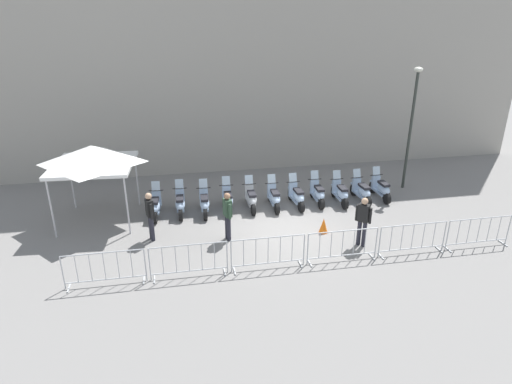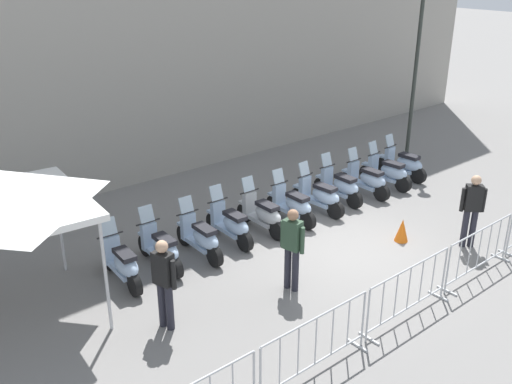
% 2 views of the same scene
% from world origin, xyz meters
% --- Properties ---
extents(ground_plane, '(120.00, 120.00, 0.00)m').
position_xyz_m(ground_plane, '(0.00, 0.00, 0.00)').
color(ground_plane, slate).
extents(building_facade, '(28.10, 4.51, 11.81)m').
position_xyz_m(building_facade, '(-0.60, 7.93, 5.91)').
color(building_facade, '#9E998E').
rests_on(building_facade, ground).
extents(motorcycle_0, '(0.56, 1.72, 1.24)m').
position_xyz_m(motorcycle_0, '(-4.75, 1.67, 0.45)').
color(motorcycle_0, black).
rests_on(motorcycle_0, ground).
extents(motorcycle_1, '(0.56, 1.72, 1.24)m').
position_xyz_m(motorcycle_1, '(-3.83, 1.79, 0.45)').
color(motorcycle_1, black).
rests_on(motorcycle_1, ground).
extents(motorcycle_2, '(0.56, 1.72, 1.24)m').
position_xyz_m(motorcycle_2, '(-2.91, 1.73, 0.45)').
color(motorcycle_2, black).
rests_on(motorcycle_2, ground).
extents(motorcycle_3, '(0.56, 1.72, 1.24)m').
position_xyz_m(motorcycle_3, '(-2.00, 1.93, 0.45)').
color(motorcycle_3, black).
rests_on(motorcycle_3, ground).
extents(motorcycle_4, '(0.56, 1.73, 1.24)m').
position_xyz_m(motorcycle_4, '(-1.07, 1.95, 0.45)').
color(motorcycle_4, black).
rests_on(motorcycle_4, ground).
extents(motorcycle_5, '(0.56, 1.73, 1.24)m').
position_xyz_m(motorcycle_5, '(-0.15, 1.96, 0.45)').
color(motorcycle_5, black).
rests_on(motorcycle_5, ground).
extents(motorcycle_6, '(0.61, 1.72, 1.24)m').
position_xyz_m(motorcycle_6, '(0.78, 2.01, 0.45)').
color(motorcycle_6, black).
rests_on(motorcycle_6, ground).
extents(motorcycle_7, '(0.56, 1.72, 1.24)m').
position_xyz_m(motorcycle_7, '(1.68, 2.20, 0.45)').
color(motorcycle_7, black).
rests_on(motorcycle_7, ground).
extents(motorcycle_8, '(0.56, 1.73, 1.24)m').
position_xyz_m(motorcycle_8, '(2.61, 2.12, 0.45)').
color(motorcycle_8, black).
rests_on(motorcycle_8, ground).
extents(motorcycle_9, '(0.61, 1.72, 1.24)m').
position_xyz_m(motorcycle_9, '(3.53, 2.21, 0.45)').
color(motorcycle_9, black).
rests_on(motorcycle_9, ground).
extents(motorcycle_10, '(0.58, 1.73, 1.24)m').
position_xyz_m(motorcycle_10, '(4.44, 2.41, 0.45)').
color(motorcycle_10, black).
rests_on(motorcycle_10, ground).
extents(barrier_segment_0, '(2.28, 0.60, 1.07)m').
position_xyz_m(barrier_segment_0, '(-5.74, -2.79, 0.53)').
color(barrier_segment_0, '#B2B5B7').
rests_on(barrier_segment_0, ground).
extents(barrier_segment_1, '(2.28, 0.60, 1.07)m').
position_xyz_m(barrier_segment_1, '(-3.37, -2.61, 0.53)').
color(barrier_segment_1, '#B2B5B7').
rests_on(barrier_segment_1, ground).
extents(barrier_segment_2, '(2.28, 0.60, 1.07)m').
position_xyz_m(barrier_segment_2, '(-1.01, -2.43, 0.53)').
color(barrier_segment_2, '#B2B5B7').
rests_on(barrier_segment_2, ground).
extents(barrier_segment_3, '(2.28, 0.60, 1.07)m').
position_xyz_m(barrier_segment_3, '(1.36, -2.25, 0.53)').
color(barrier_segment_3, '#B2B5B7').
rests_on(barrier_segment_3, ground).
extents(barrier_segment_4, '(2.28, 0.60, 1.07)m').
position_xyz_m(barrier_segment_4, '(3.72, -2.07, 0.53)').
color(barrier_segment_4, '#B2B5B7').
rests_on(barrier_segment_4, ground).
extents(barrier_segment_5, '(2.28, 0.60, 1.07)m').
position_xyz_m(barrier_segment_5, '(6.09, -1.89, 0.53)').
color(barrier_segment_5, '#B2B5B7').
rests_on(barrier_segment_5, ground).
extents(street_lamp, '(0.36, 0.36, 5.24)m').
position_xyz_m(street_lamp, '(5.92, 3.54, 3.20)').
color(street_lamp, '#2D332D').
rests_on(street_lamp, ground).
extents(officer_near_row_end, '(0.31, 0.53, 1.73)m').
position_xyz_m(officer_near_row_end, '(-2.12, -0.45, 0.98)').
color(officer_near_row_end, '#23232D').
rests_on(officer_near_row_end, ground).
extents(officer_mid_plaza, '(0.45, 0.40, 1.73)m').
position_xyz_m(officer_mid_plaza, '(2.29, -1.36, 0.98)').
color(officer_mid_plaza, '#23232D').
rests_on(officer_mid_plaza, ground).
extents(officer_by_barriers, '(0.33, 0.52, 1.73)m').
position_xyz_m(officer_by_barriers, '(-4.72, -0.16, 0.98)').
color(officer_by_barriers, '#23232D').
rests_on(officer_by_barriers, ground).
extents(canopy_tent, '(2.80, 2.80, 2.91)m').
position_xyz_m(canopy_tent, '(-6.80, 1.63, 2.52)').
color(canopy_tent, silver).
rests_on(canopy_tent, ground).
extents(traffic_cone, '(0.32, 0.32, 0.55)m').
position_xyz_m(traffic_cone, '(1.28, -0.32, 0.28)').
color(traffic_cone, orange).
rests_on(traffic_cone, ground).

